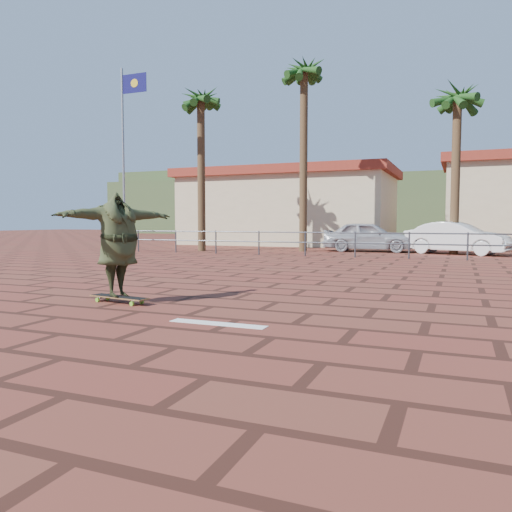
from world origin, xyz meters
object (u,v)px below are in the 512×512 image
at_px(longboard, 119,297).
at_px(car_white, 457,238).
at_px(car_silver, 368,236).
at_px(skateboarder, 118,245).

bearing_deg(longboard, car_white, 79.67).
distance_m(longboard, car_silver, 16.35).
height_order(longboard, skateboarder, skateboarder).
height_order(skateboarder, car_white, skateboarder).
height_order(longboard, car_silver, car_silver).
bearing_deg(car_white, car_silver, 100.72).
distance_m(skateboarder, car_silver, 16.34).
distance_m(longboard, skateboarder, 0.91).
height_order(car_silver, car_white, car_silver).
relative_size(longboard, car_white, 0.29).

